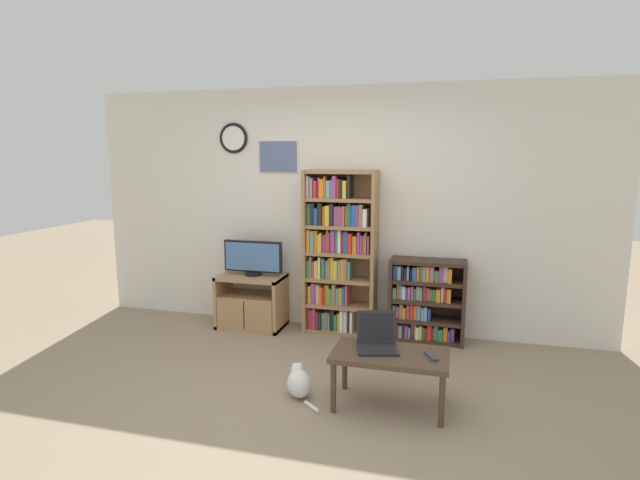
# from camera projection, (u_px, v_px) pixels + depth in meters

# --- Properties ---
(ground_plane) EXTENTS (18.00, 18.00, 0.00)m
(ground_plane) POSITION_uv_depth(u_px,v_px,m) (280.00, 408.00, 3.77)
(ground_plane) COLOR gray
(wall_back) EXTENTS (5.66, 0.09, 2.60)m
(wall_back) POSITION_uv_depth(u_px,v_px,m) (338.00, 210.00, 5.38)
(wall_back) COLOR silver
(wall_back) RESTS_ON ground_plane
(tv_stand) EXTENTS (0.72, 0.45, 0.58)m
(tv_stand) POSITION_uv_depth(u_px,v_px,m) (251.00, 301.00, 5.51)
(tv_stand) COLOR tan
(tv_stand) RESTS_ON ground_plane
(television) EXTENTS (0.66, 0.18, 0.38)m
(television) POSITION_uv_depth(u_px,v_px,m) (253.00, 258.00, 5.45)
(television) COLOR black
(television) RESTS_ON tv_stand
(bookshelf_tall) EXTENTS (0.76, 0.30, 1.74)m
(bookshelf_tall) POSITION_uv_depth(u_px,v_px,m) (337.00, 253.00, 5.27)
(bookshelf_tall) COLOR #9E754C
(bookshelf_tall) RESTS_ON ground_plane
(bookshelf_short) EXTENTS (0.76, 0.31, 0.85)m
(bookshelf_short) POSITION_uv_depth(u_px,v_px,m) (424.00, 300.00, 5.11)
(bookshelf_short) COLOR #3D281E
(bookshelf_short) RESTS_ON ground_plane
(coffee_table) EXTENTS (0.86, 0.48, 0.43)m
(coffee_table) POSITION_uv_depth(u_px,v_px,m) (390.00, 359.00, 3.74)
(coffee_table) COLOR #4C3828
(coffee_table) RESTS_ON ground_plane
(laptop) EXTENTS (0.36, 0.36, 0.27)m
(laptop) POSITION_uv_depth(u_px,v_px,m) (377.00, 339.00, 3.82)
(laptop) COLOR #232326
(laptop) RESTS_ON coffee_table
(remote_near_laptop) EXTENTS (0.11, 0.16, 0.02)m
(remote_near_laptop) POSITION_uv_depth(u_px,v_px,m) (431.00, 356.00, 3.64)
(remote_near_laptop) COLOR #38383A
(remote_near_laptop) RESTS_ON coffee_table
(cat) EXTENTS (0.37, 0.38, 0.26)m
(cat) POSITION_uv_depth(u_px,v_px,m) (299.00, 382.00, 3.95)
(cat) COLOR white
(cat) RESTS_ON ground_plane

